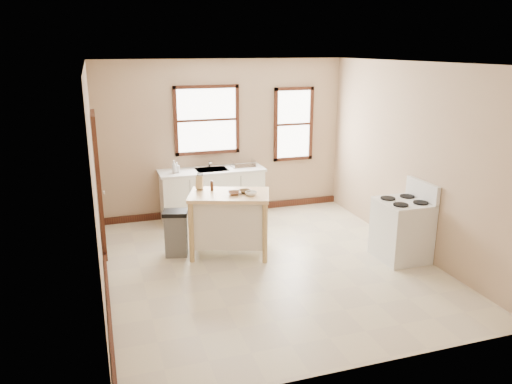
% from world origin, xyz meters
% --- Properties ---
extents(floor, '(5.00, 5.00, 0.00)m').
position_xyz_m(floor, '(0.00, 0.00, 0.00)').
color(floor, beige).
rests_on(floor, ground).
extents(ceiling, '(5.00, 5.00, 0.00)m').
position_xyz_m(ceiling, '(0.00, 0.00, 2.80)').
color(ceiling, white).
rests_on(ceiling, ground).
extents(wall_back, '(4.50, 0.04, 2.80)m').
position_xyz_m(wall_back, '(0.00, 2.50, 1.40)').
color(wall_back, tan).
rests_on(wall_back, ground).
extents(wall_left, '(0.04, 5.00, 2.80)m').
position_xyz_m(wall_left, '(-2.25, 0.00, 1.40)').
color(wall_left, tan).
rests_on(wall_left, ground).
extents(wall_right, '(0.04, 5.00, 2.80)m').
position_xyz_m(wall_right, '(2.25, 0.00, 1.40)').
color(wall_right, tan).
rests_on(wall_right, ground).
extents(window_main, '(1.17, 0.06, 1.22)m').
position_xyz_m(window_main, '(-0.30, 2.48, 1.75)').
color(window_main, '#35120E').
rests_on(window_main, wall_back).
extents(window_side, '(0.77, 0.06, 1.37)m').
position_xyz_m(window_side, '(1.35, 2.48, 1.60)').
color(window_side, '#35120E').
rests_on(window_side, wall_back).
extents(door_left, '(0.06, 0.90, 2.10)m').
position_xyz_m(door_left, '(-2.21, 1.30, 1.05)').
color(door_left, '#35120E').
rests_on(door_left, ground).
extents(baseboard_back, '(4.50, 0.04, 0.12)m').
position_xyz_m(baseboard_back, '(0.00, 2.47, 0.06)').
color(baseboard_back, '#35120E').
rests_on(baseboard_back, ground).
extents(baseboard_left, '(0.04, 5.00, 0.12)m').
position_xyz_m(baseboard_left, '(-2.22, 0.00, 0.06)').
color(baseboard_left, '#35120E').
rests_on(baseboard_left, ground).
extents(sink_counter, '(1.86, 0.62, 0.92)m').
position_xyz_m(sink_counter, '(-0.30, 2.20, 0.46)').
color(sink_counter, white).
rests_on(sink_counter, ground).
extents(faucet, '(0.03, 0.03, 0.22)m').
position_xyz_m(faucet, '(-0.30, 2.38, 1.03)').
color(faucet, silver).
rests_on(faucet, sink_counter).
extents(soap_bottle_a, '(0.11, 0.11, 0.22)m').
position_xyz_m(soap_bottle_a, '(-0.96, 2.14, 1.03)').
color(soap_bottle_a, '#B2B2B2').
rests_on(soap_bottle_a, sink_counter).
extents(soap_bottle_b, '(0.10, 0.10, 0.18)m').
position_xyz_m(soap_bottle_b, '(-0.92, 2.16, 1.01)').
color(soap_bottle_b, '#B2B2B2').
rests_on(soap_bottle_b, sink_counter).
extents(dish_rack, '(0.43, 0.33, 0.11)m').
position_xyz_m(dish_rack, '(0.28, 2.22, 0.97)').
color(dish_rack, silver).
rests_on(dish_rack, sink_counter).
extents(kitchen_island, '(1.33, 1.07, 0.94)m').
position_xyz_m(kitchen_island, '(-0.41, 0.58, 0.47)').
color(kitchen_island, '#FFCD96').
rests_on(kitchen_island, ground).
extents(knife_block, '(0.13, 0.13, 0.20)m').
position_xyz_m(knife_block, '(-0.78, 0.91, 1.04)').
color(knife_block, tan).
rests_on(knife_block, kitchen_island).
extents(pepper_grinder, '(0.06, 0.06, 0.15)m').
position_xyz_m(pepper_grinder, '(-0.62, 0.80, 1.02)').
color(pepper_grinder, '#3C1E10').
rests_on(pepper_grinder, kitchen_island).
extents(bowl_a, '(0.21, 0.21, 0.05)m').
position_xyz_m(bowl_a, '(-0.36, 0.50, 0.97)').
color(bowl_a, brown).
rests_on(bowl_a, kitchen_island).
extents(bowl_b, '(0.19, 0.19, 0.04)m').
position_xyz_m(bowl_b, '(-0.19, 0.53, 0.96)').
color(bowl_b, brown).
rests_on(bowl_b, kitchen_island).
extents(bowl_c, '(0.21, 0.21, 0.05)m').
position_xyz_m(bowl_c, '(-0.14, 0.39, 0.97)').
color(bowl_c, white).
rests_on(bowl_c, kitchen_island).
extents(trash_bin, '(0.42, 0.38, 0.69)m').
position_xyz_m(trash_bin, '(-1.19, 0.77, 0.35)').
color(trash_bin, '#585856').
rests_on(trash_bin, ground).
extents(gas_stove, '(0.71, 0.72, 1.15)m').
position_xyz_m(gas_stove, '(1.92, -0.36, 0.57)').
color(gas_stove, silver).
rests_on(gas_stove, ground).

